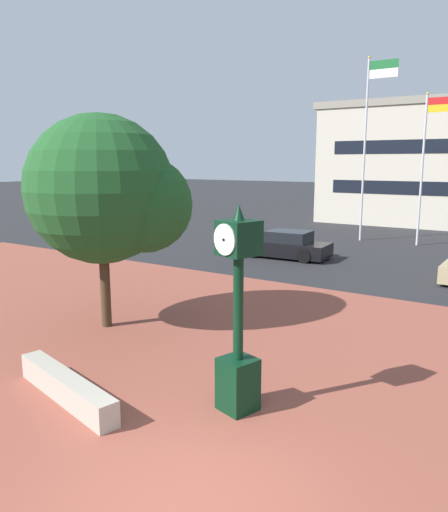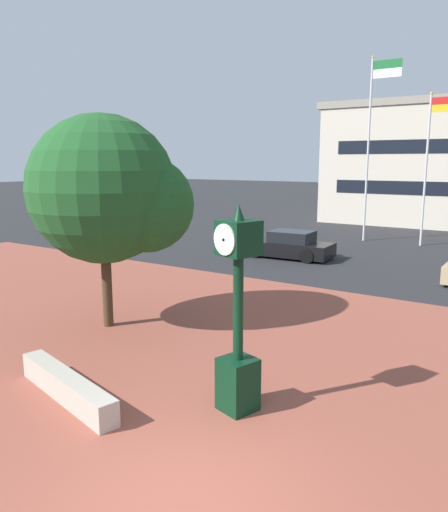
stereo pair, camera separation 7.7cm
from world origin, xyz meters
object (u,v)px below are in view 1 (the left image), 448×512
(street_clock, at_px, (238,323))
(plaza_tree, at_px, (110,193))
(car_street_near, at_px, (286,246))
(flagpole_secondary, at_px, (425,160))
(flagpole_primary, at_px, (368,136))

(street_clock, distance_m, plaza_tree, 6.07)
(car_street_near, xyz_separation_m, flagpole_secondary, (4.52, 7.09, 3.99))
(plaza_tree, height_order, flagpole_primary, flagpole_primary)
(plaza_tree, relative_size, flagpole_primary, 0.57)
(street_clock, bearing_deg, flagpole_primary, 118.77)
(street_clock, bearing_deg, plaza_tree, 174.52)
(plaza_tree, xyz_separation_m, car_street_near, (-0.55, 11.64, -3.10))
(flagpole_primary, distance_m, flagpole_secondary, 3.36)
(street_clock, bearing_deg, car_street_near, 129.75)
(street_clock, height_order, flagpole_primary, flagpole_primary)
(flagpole_secondary, bearing_deg, street_clock, -86.36)
(car_street_near, height_order, flagpole_primary, flagpole_primary)
(street_clock, relative_size, car_street_near, 0.88)
(plaza_tree, bearing_deg, flagpole_secondary, 78.03)
(street_clock, relative_size, flagpole_secondary, 0.47)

